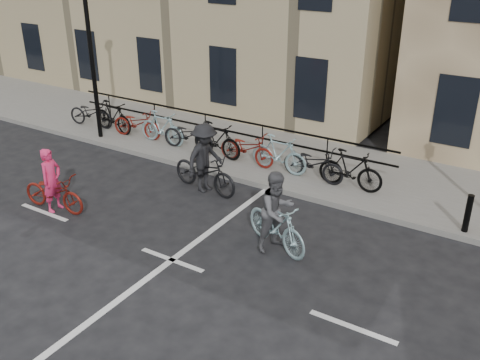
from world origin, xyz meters
The scene contains 8 objects.
ground centered at (0.00, 0.00, 0.00)m, with size 120.00×120.00×0.00m, color black.
sidewalk centered at (-4.00, 6.00, 0.07)m, with size 46.00×4.00×0.15m, color slate.
lamp_post centered at (-6.50, 4.40, 3.49)m, with size 0.36×0.36×5.28m.
bollard_east centered at (5.00, 4.25, 0.60)m, with size 0.14×0.14×0.90m, color black.
parked_bikes centered at (-2.82, 5.04, 0.65)m, with size 11.45×1.23×1.05m.
cyclist_pink centered at (-3.88, 0.27, 0.56)m, with size 1.86×0.82×1.61m.
cyclist_grey centered at (1.61, 1.60, 0.72)m, with size 1.91×1.18×1.79m.
cyclist_dark centered at (-1.36, 3.14, 0.73)m, with size 2.17×1.29×1.87m.
Camera 1 is at (6.24, -7.30, 6.22)m, focal length 40.00 mm.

